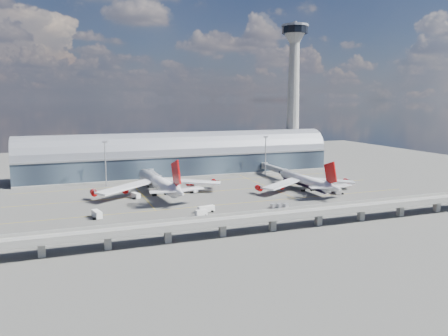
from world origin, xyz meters
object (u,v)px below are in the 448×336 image
object	(u,v)px
service_truck_2	(206,209)
cargo_train_0	(300,213)
airliner_right	(306,181)
service_truck_4	(193,189)
service_truck_3	(338,191)
cargo_train_2	(408,200)
control_tower	(293,96)
floodlight_mast_right	(265,155)
cargo_train_1	(280,206)
service_truck_0	(97,214)
service_truck_1	(201,213)
floodlight_mast_left	(105,162)
airliner_left	(159,183)
service_truck_5	(136,196)

from	to	relation	value
service_truck_2	cargo_train_0	xyz separation A→B (m)	(35.46, -19.51, -0.42)
airliner_right	service_truck_4	size ratio (longest dim) A/B	9.59
service_truck_3	cargo_train_2	world-z (taller)	service_truck_3
control_tower	floodlight_mast_right	bearing A→B (deg)	-141.34
cargo_train_1	cargo_train_0	bearing A→B (deg)	169.41
control_tower	service_truck_0	world-z (taller)	control_tower
service_truck_1	service_truck_2	size ratio (longest dim) A/B	0.66
cargo_train_1	control_tower	bearing A→B (deg)	-49.22
service_truck_3	cargo_train_2	size ratio (longest dim) A/B	0.71
service_truck_1	cargo_train_1	distance (m)	37.76
service_truck_3	cargo_train_0	distance (m)	51.37
service_truck_3	cargo_train_0	size ratio (longest dim) A/B	0.79
floodlight_mast_left	cargo_train_1	size ratio (longest dim) A/B	2.99
service_truck_4	control_tower	bearing A→B (deg)	13.04
floodlight_mast_left	cargo_train_0	distance (m)	119.11
airliner_right	cargo_train_2	world-z (taller)	airliner_right
airliner_left	cargo_train_0	distance (m)	77.96
floodlight_mast_left	cargo_train_0	bearing A→B (deg)	-53.45
cargo_train_1	service_truck_0	bearing A→B (deg)	64.36
airliner_left	service_truck_3	bearing A→B (deg)	-24.30
airliner_right	cargo_train_0	size ratio (longest dim) A/B	6.84
service_truck_1	service_truck_3	distance (m)	82.13
cargo_train_1	floodlight_mast_left	bearing A→B (deg)	22.96
airliner_left	service_truck_2	distance (m)	44.27
airliner_right	service_truck_5	xyz separation A→B (m)	(-89.48, 12.70, -3.55)
cargo_train_1	cargo_train_2	distance (m)	64.37
service_truck_2	service_truck_4	xyz separation A→B (m)	(6.41, 41.86, 0.24)
control_tower	cargo_train_0	bearing A→B (deg)	-117.63
service_truck_4	service_truck_2	bearing A→B (deg)	-119.11
floodlight_mast_left	control_tower	bearing A→B (deg)	11.72
cargo_train_0	service_truck_2	bearing A→B (deg)	65.66
service_truck_4	floodlight_mast_right	bearing A→B (deg)	9.59
airliner_left	service_truck_4	world-z (taller)	airliner_left
control_tower	service_truck_4	distance (m)	122.70
service_truck_2	cargo_train_1	distance (m)	33.88
service_truck_4	cargo_train_1	world-z (taller)	service_truck_4
control_tower	airliner_left	bearing A→B (deg)	-151.24
control_tower	cargo_train_2	size ratio (longest dim) A/B	10.61
cargo_train_0	cargo_train_1	world-z (taller)	cargo_train_0
airliner_left	service_truck_0	distance (m)	49.51
cargo_train_2	service_truck_2	bearing A→B (deg)	91.78
floodlight_mast_right	cargo_train_1	world-z (taller)	floodlight_mast_right
floodlight_mast_right	airliner_right	size ratio (longest dim) A/B	0.43
service_truck_1	service_truck_5	distance (m)	48.45
airliner_right	service_truck_3	world-z (taller)	airliner_right
floodlight_mast_right	cargo_train_0	world-z (taller)	floodlight_mast_right
airliner_right	cargo_train_1	bearing A→B (deg)	-137.08
floodlight_mast_left	service_truck_1	distance (m)	88.05
floodlight_mast_left	airliner_right	xyz separation A→B (m)	(100.08, -50.26, -8.65)
service_truck_3	cargo_train_1	bearing A→B (deg)	-137.07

